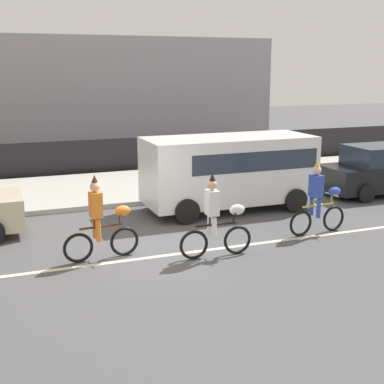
% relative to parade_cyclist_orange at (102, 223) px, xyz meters
% --- Properties ---
extents(ground_plane, '(80.00, 80.00, 0.00)m').
position_rel_parade_cyclist_orange_xyz_m(ground_plane, '(1.39, 0.19, -0.84)').
color(ground_plane, '#4C4C4F').
extents(road_centre_line, '(36.00, 0.14, 0.01)m').
position_rel_parade_cyclist_orange_xyz_m(road_centre_line, '(1.39, -0.31, -0.84)').
color(road_centre_line, beige).
rests_on(road_centre_line, ground).
extents(sidewalk_curb, '(60.00, 5.00, 0.15)m').
position_rel_parade_cyclist_orange_xyz_m(sidewalk_curb, '(1.39, 6.69, -0.77)').
color(sidewalk_curb, '#ADAAA3').
rests_on(sidewalk_curb, ground).
extents(fence_line, '(40.00, 0.08, 1.40)m').
position_rel_parade_cyclist_orange_xyz_m(fence_line, '(1.39, 9.59, -0.14)').
color(fence_line, black).
rests_on(fence_line, ground).
extents(parade_cyclist_orange, '(1.72, 0.50, 1.92)m').
position_rel_parade_cyclist_orange_xyz_m(parade_cyclist_orange, '(0.00, 0.00, 0.00)').
color(parade_cyclist_orange, black).
rests_on(parade_cyclist_orange, ground).
extents(parade_cyclist_zebra, '(1.72, 0.50, 1.92)m').
position_rel_parade_cyclist_orange_xyz_m(parade_cyclist_zebra, '(2.42, -0.77, 0.00)').
color(parade_cyclist_zebra, black).
rests_on(parade_cyclist_zebra, ground).
extents(parade_cyclist_cobalt, '(1.72, 0.50, 1.92)m').
position_rel_parade_cyclist_orange_xyz_m(parade_cyclist_cobalt, '(5.53, -0.13, 0.00)').
color(parade_cyclist_cobalt, black).
rests_on(parade_cyclist_cobalt, ground).
extents(parked_van_white, '(5.00, 2.22, 2.18)m').
position_rel_parade_cyclist_orange_xyz_m(parked_van_white, '(4.48, 2.89, 0.44)').
color(parked_van_white, white).
rests_on(parked_van_white, ground).
extents(parked_car_black, '(4.10, 1.92, 1.64)m').
position_rel_parade_cyclist_orange_xyz_m(parked_car_black, '(10.02, 2.92, -0.06)').
color(parked_car_black, black).
rests_on(parked_car_black, ground).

